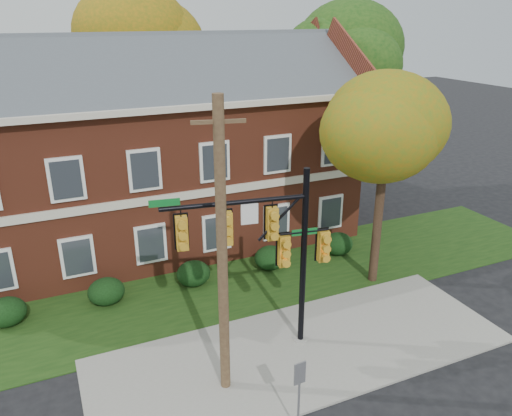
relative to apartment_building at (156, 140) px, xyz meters
name	(u,v)px	position (x,y,z in m)	size (l,w,h in m)	color
ground	(318,370)	(2.00, -11.95, -4.99)	(120.00, 120.00, 0.00)	black
sidewalk	(303,350)	(2.00, -10.95, -4.95)	(14.00, 5.00, 0.08)	gray
grass_strip	(245,282)	(2.00, -5.95, -4.97)	(30.00, 6.00, 0.04)	#193811
apartment_building	(156,140)	(0.00, 0.00, 0.00)	(18.80, 8.80, 9.74)	brown
hedge_far_left	(6,312)	(-7.00, -5.25, -4.46)	(1.40, 1.26, 1.05)	black
hedge_left	(106,291)	(-3.50, -5.25, -4.46)	(1.40, 1.26, 1.05)	black
hedge_center	(193,273)	(0.00, -5.25, -4.46)	(1.40, 1.26, 1.05)	black
hedge_right	(270,258)	(3.50, -5.25, -4.46)	(1.40, 1.26, 1.05)	black
hedge_far_right	(338,244)	(7.00, -5.25, -4.46)	(1.40, 1.26, 1.05)	black
tree_near_right	(394,124)	(7.22, -8.09, 1.68)	(4.50, 4.25, 8.58)	black
tree_right_rear	(352,61)	(11.31, 0.86, 3.13)	(6.30, 5.95, 10.62)	black
tree_far_rear	(142,44)	(1.34, 7.84, 3.86)	(6.84, 6.46, 11.52)	black
traffic_signal	(270,244)	(1.07, -10.28, -1.13)	(5.52, 1.03, 6.21)	gray
utility_pole	(222,255)	(-0.96, -11.50, -0.55)	(1.35, 0.40, 8.74)	#463020
sign_post	(299,386)	(0.17, -13.95, -3.42)	(0.34, 0.07, 2.31)	slate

